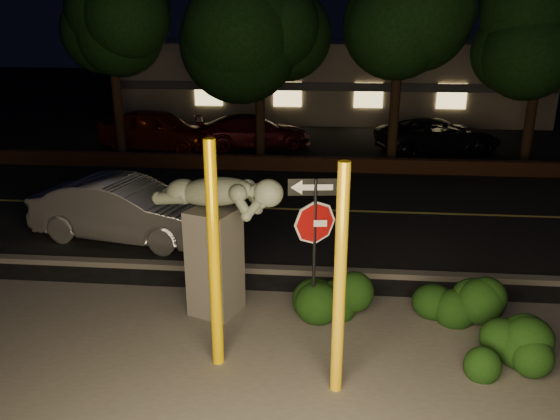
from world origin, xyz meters
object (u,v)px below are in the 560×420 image
object	(u,v)px
parked_car_darkred	(253,132)
parked_car_dark	(438,136)
yellow_pole_right	(340,284)
signpost	(315,223)
silver_sedan	(126,210)
yellow_pole_left	(214,259)
sculpture	(216,229)
parked_car_red	(157,130)

from	to	relation	value
parked_car_darkred	parked_car_dark	xyz separation A→B (m)	(7.51, -0.12, -0.01)
yellow_pole_right	parked_car_dark	bearing A→B (deg)	75.20
signpost	silver_sedan	distance (m)	5.95
signpost	yellow_pole_left	bearing A→B (deg)	-144.26
parked_car_darkred	parked_car_dark	world-z (taller)	parked_car_darkred
yellow_pole_left	parked_car_dark	bearing A→B (deg)	68.57
yellow_pole_right	parked_car_darkred	xyz separation A→B (m)	(-3.40, 15.66, -0.99)
yellow_pole_right	silver_sedan	size ratio (longest dim) A/B	0.75
yellow_pole_left	parked_car_dark	xyz separation A→B (m)	(5.91, 15.06, -1.08)
yellow_pole_right	parked_car_darkred	bearing A→B (deg)	102.26
yellow_pole_left	yellow_pole_right	bearing A→B (deg)	-14.92
yellow_pole_left	signpost	distance (m)	1.92
silver_sedan	parked_car_darkred	xyz separation A→B (m)	(1.62, 10.32, -0.05)
silver_sedan	sculpture	bearing A→B (deg)	-128.29
yellow_pole_left	yellow_pole_right	world-z (taller)	yellow_pole_left
silver_sedan	parked_car_dark	bearing A→B (deg)	-31.38
parked_car_darkred	parked_car_red	bearing A→B (deg)	83.16
yellow_pole_right	sculpture	xyz separation A→B (m)	(-2.11, 2.02, -0.06)
silver_sedan	parked_car_dark	xyz separation A→B (m)	(9.13, 10.20, -0.06)
sculpture	parked_car_red	size ratio (longest dim) A/B	0.54
yellow_pole_left	parked_car_dark	size ratio (longest dim) A/B	0.71
signpost	sculpture	distance (m)	1.75
yellow_pole_right	parked_car_darkred	distance (m)	16.06
sculpture	parked_car_darkred	bearing A→B (deg)	115.76
signpost	parked_car_red	distance (m)	14.97
parked_car_red	parked_car_dark	distance (m)	11.42
sculpture	yellow_pole_left	bearing A→B (deg)	-58.57
sculpture	silver_sedan	xyz separation A→B (m)	(-2.91, 3.32, -0.88)
silver_sedan	parked_car_red	bearing A→B (deg)	23.65
parked_car_dark	sculpture	bearing A→B (deg)	139.64
signpost	silver_sedan	size ratio (longest dim) A/B	0.58
yellow_pole_right	silver_sedan	xyz separation A→B (m)	(-5.02, 5.34, -0.94)
yellow_pole_right	signpost	xyz separation A→B (m)	(-0.40, 1.78, 0.19)
signpost	sculpture	bearing A→B (deg)	164.99
parked_car_darkred	sculpture	bearing A→B (deg)	169.29
yellow_pole_right	parked_car_red	bearing A→B (deg)	115.90
silver_sedan	parked_car_darkred	world-z (taller)	silver_sedan
silver_sedan	signpost	bearing A→B (deg)	-117.16
yellow_pole_left	sculpture	xyz separation A→B (m)	(-0.30, 1.54, -0.13)
yellow_pole_left	parked_car_red	world-z (taller)	yellow_pole_left
yellow_pole_right	parked_car_red	size ratio (longest dim) A/B	0.69
yellow_pole_left	sculpture	size ratio (longest dim) A/B	1.34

